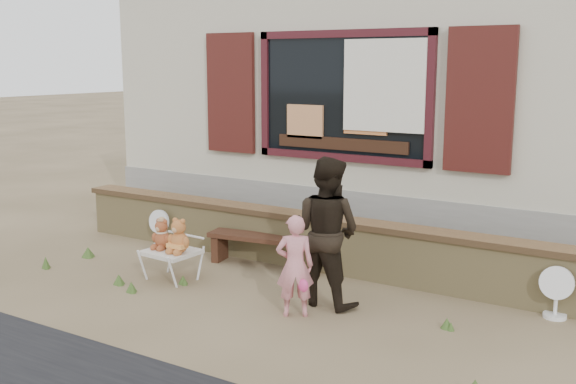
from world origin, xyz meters
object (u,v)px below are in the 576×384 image
Objects in this scene: bench at (267,244)px; teddy_bear_left at (162,233)px; teddy_bear_right at (179,235)px; child at (295,266)px; folding_chair at (171,253)px; adult at (327,231)px.

teddy_bear_left is (-0.79, -1.00, 0.25)m from bench.
teddy_bear_right is 0.40× the size of child.
bench is at bearing 61.54° from folding_chair.
folding_chair is 0.59× the size of child.
teddy_bear_right is (-0.51, -1.02, 0.27)m from bench.
adult is at bearing 10.87° from teddy_bear_left.
child is 0.66× the size of adult.
folding_chair is at bearing -39.58° from child.
child is at bearing -2.83° from teddy_bear_right.
bench is 2.53× the size of folding_chair.
adult is (2.04, 0.24, 0.24)m from teddy_bear_left.
bench is at bearing 56.01° from teddy_bear_left.
bench is 1.18m from teddy_bear_right.
teddy_bear_right is (0.14, -0.01, 0.24)m from folding_chair.
teddy_bear_right reaches higher than teddy_bear_left.
child is (1.66, -0.20, -0.04)m from teddy_bear_right.
adult is at bearing -135.39° from child.
folding_chair is 0.28m from teddy_bear_right.
adult reaches higher than folding_chair.
bench is 1.55m from adult.
bench is 1.30m from teddy_bear_left.
teddy_bear_left is (-0.14, 0.01, 0.21)m from folding_chair.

